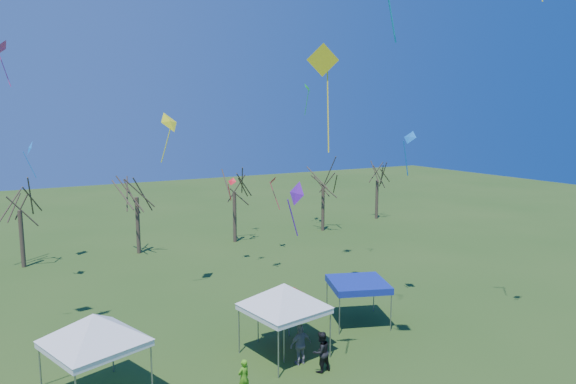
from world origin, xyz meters
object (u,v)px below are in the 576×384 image
Objects in this scene: tree_5 at (378,166)px; tent_white_mid at (284,288)px; person_grey at (301,345)px; tree_2 at (136,177)px; tree_1 at (18,190)px; person_dark at (321,352)px; tree_3 at (234,174)px; person_green at (244,377)px; tent_white_west at (93,320)px; tree_4 at (323,169)px; tent_red at (294,291)px; tent_blue at (358,284)px.

tent_white_mid is at bearing -136.37° from tree_5.
tree_2 is at bearing -87.41° from person_grey.
tree_1 is 4.16× the size of person_dark.
tree_3 is 5.19× the size of person_green.
tree_1 is 21.77m from tent_white_west.
tree_5 is 4.11× the size of person_dark.
tree_5 is at bearing -153.78° from person_green.
tree_4 reaches higher than person_green.
tent_white_mid is 2.45× the size of person_grey.
tree_1 is 1.94× the size of tent_red.
tree_3 is at bearing -110.79° from person_dark.
tree_1 is 8.42m from tree_2.
person_green is (-4.01, -2.94, -2.00)m from tent_red.
person_grey reaches higher than person_dark.
tent_white_west is 2.42× the size of person_dark.
person_dark reaches higher than person_green.
tent_blue is (-1.46, -19.89, -3.94)m from tree_3.
person_green is (-1.53, -23.92, -5.53)m from tree_2.
tree_3 is (16.80, -0.60, 0.29)m from tree_1.
tent_white_mid is 1.19× the size of tent_blue.
tree_4 is (17.72, -0.38, -0.23)m from tree_2.
person_green is (-9.92, -23.58, -5.32)m from tree_3.
person_grey is at bearing -66.12° from tree_1.
tent_blue is at bearing 9.59° from tent_red.
tree_5 reaches higher than person_dark.
tree_4 reaches higher than person_grey.
tent_white_mid is 2.61m from person_grey.
person_green is at bearing -26.95° from tent_white_west.
tent_white_west is 2.37× the size of person_grey.
tree_2 is at bearing 178.78° from tree_4.
tent_white_west is 2.89× the size of person_green.
tent_red is 2.09× the size of person_grey.
tent_white_west is 9.19m from tent_red.
tent_white_mid is (9.98, -21.94, -2.52)m from tree_1.
tent_red is (-23.61, -22.67, -2.97)m from tree_5.
tree_3 is 23.96m from person_grey.
tent_red is at bearing -170.41° from tent_blue.
tree_5 is (17.69, 2.02, -0.35)m from tree_3.
tree_5 is (26.09, 1.69, -0.56)m from tree_2.
tent_blue is (-19.15, -21.91, -3.59)m from tree_5.
tree_4 is 32.27m from tent_white_west.
tree_3 reaches higher than tree_4.
tree_2 is at bearing 96.75° from tent_red.
tent_white_mid is at bearing -80.34° from person_grey.
tent_white_west is at bearing -107.44° from tree_2.
tree_5 is at bearing -136.72° from person_grey.
tree_4 is 4.25× the size of person_grey.
tree_4 reaches higher than tent_white_mid.
tent_white_west is (-32.78, -22.98, -2.44)m from tree_5.
tree_3 is 21.73m from tent_red.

